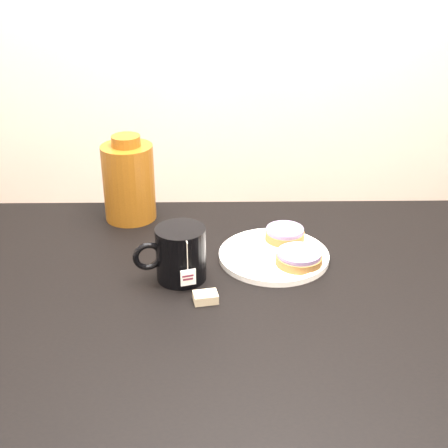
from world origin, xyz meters
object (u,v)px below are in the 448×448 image
object	(u,v)px
bagel_back	(285,234)
teabag_pouch	(206,297)
table	(279,335)
bagel_package	(129,181)
plate	(274,255)
bagel_front	(299,258)
mug	(180,254)

from	to	relation	value
bagel_back	teabag_pouch	size ratio (longest dim) A/B	2.55
table	bagel_package	size ratio (longest dim) A/B	6.83
bagel_package	plate	bearing A→B (deg)	-32.38
bagel_front	bagel_package	distance (m)	0.45
table	plate	xyz separation A→B (m)	(-0.00, 0.16, 0.09)
mug	bagel_package	bearing A→B (deg)	98.60
bagel_back	bagel_front	bearing A→B (deg)	-80.36
bagel_front	teabag_pouch	world-z (taller)	bagel_front
bagel_back	teabag_pouch	bearing A→B (deg)	-127.29
mug	bagel_package	size ratio (longest dim) A/B	0.76
bagel_front	bagel_package	bearing A→B (deg)	146.12
table	bagel_back	world-z (taller)	bagel_back
plate	bagel_front	size ratio (longest dim) A/B	2.28
plate	bagel_package	bearing A→B (deg)	147.62
plate	teabag_pouch	size ratio (longest dim) A/B	5.17
bagel_back	bagel_front	xyz separation A→B (m)	(0.02, -0.11, -0.00)
plate	table	bearing A→B (deg)	-89.84
table	bagel_front	xyz separation A→B (m)	(0.05, 0.11, 0.11)
plate	mug	xyz separation A→B (m)	(-0.19, -0.08, 0.05)
plate	bagel_package	world-z (taller)	bagel_package
bagel_back	teabag_pouch	xyz separation A→B (m)	(-0.17, -0.23, -0.02)
table	bagel_front	size ratio (longest dim) A/B	13.74
teabag_pouch	bagel_package	bearing A→B (deg)	116.41
table	teabag_pouch	distance (m)	0.17
table	bagel_front	bearing A→B (deg)	67.33
plate	mug	world-z (taller)	mug
table	mug	size ratio (longest dim) A/B	9.02
table	bagel_package	xyz separation A→B (m)	(-0.33, 0.36, 0.18)
teabag_pouch	table	bearing A→B (deg)	2.59
bagel_back	bagel_front	distance (m)	0.11
bagel_front	mug	bearing A→B (deg)	-172.29
bagel_package	bagel_front	bearing A→B (deg)	-33.88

